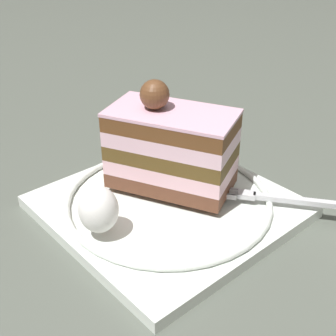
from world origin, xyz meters
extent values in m
plane|color=#50564D|center=(0.00, 0.00, 0.00)|extent=(2.40, 2.40, 0.00)
cube|color=white|center=(0.03, 0.02, 0.01)|extent=(0.24, 0.24, 0.01)
torus|color=white|center=(0.03, 0.02, 0.01)|extent=(0.23, 0.23, 0.01)
cube|color=brown|center=(0.01, 0.01, 0.02)|extent=(0.08, 0.12, 0.01)
cube|color=beige|center=(0.01, 0.01, 0.04)|extent=(0.08, 0.12, 0.01)
cube|color=#543E1A|center=(0.01, 0.01, 0.05)|extent=(0.08, 0.12, 0.01)
cube|color=silver|center=(0.01, 0.01, 0.07)|extent=(0.08, 0.12, 0.01)
cube|color=brown|center=(0.01, 0.01, 0.08)|extent=(0.08, 0.12, 0.01)
cube|color=#E7B3CA|center=(0.01, 0.01, 0.09)|extent=(0.09, 0.12, 0.00)
sphere|color=brown|center=(0.01, -0.01, 0.11)|extent=(0.03, 0.03, 0.03)
ellipsoid|color=white|center=(0.10, 0.00, 0.04)|extent=(0.03, 0.03, 0.04)
cube|color=silver|center=(-0.03, 0.12, 0.02)|extent=(0.04, 0.07, 0.00)
cube|color=silver|center=(-0.02, 0.07, 0.02)|extent=(0.02, 0.02, 0.00)
cube|color=silver|center=(-0.01, 0.05, 0.02)|extent=(0.01, 0.03, 0.00)
cube|color=silver|center=(-0.01, 0.05, 0.02)|extent=(0.01, 0.03, 0.00)
cube|color=silver|center=(0.00, 0.06, 0.02)|extent=(0.01, 0.03, 0.00)
cube|color=silver|center=(0.00, 0.06, 0.02)|extent=(0.01, 0.03, 0.00)
camera|label=1|loc=(0.31, 0.22, 0.25)|focal=49.20mm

